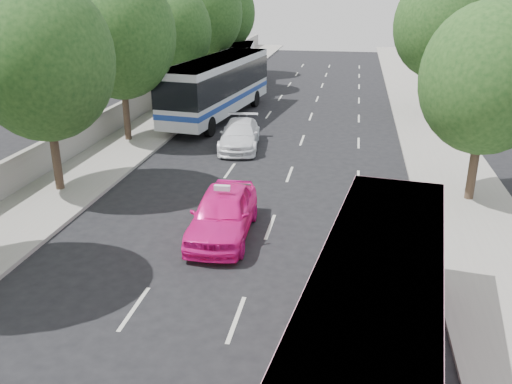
% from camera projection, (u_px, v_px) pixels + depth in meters
% --- Properties ---
extents(ground, '(120.00, 120.00, 0.00)m').
position_uv_depth(ground, '(218.00, 279.00, 16.55)').
color(ground, black).
rests_on(ground, ground).
extents(sidewalk_left, '(4.00, 90.00, 0.15)m').
position_uv_depth(sidewalk_left, '(167.00, 116.00, 36.28)').
color(sidewalk_left, '#9E998E').
rests_on(sidewalk_left, ground).
extents(sidewalk_right, '(4.00, 90.00, 0.12)m').
position_uv_depth(sidewalk_right, '(429.00, 128.00, 33.49)').
color(sidewalk_right, '#9E998E').
rests_on(sidewalk_right, ground).
extents(low_wall, '(0.30, 90.00, 1.50)m').
position_uv_depth(low_wall, '(140.00, 103.00, 36.28)').
color(low_wall, '#9E998E').
rests_on(low_wall, sidewalk_left).
extents(tree_left_b, '(5.70, 5.70, 8.88)m').
position_uv_depth(tree_left_b, '(43.00, 54.00, 21.29)').
color(tree_left_b, '#38281E').
rests_on(tree_left_b, ground).
extents(tree_left_c, '(6.00, 6.00, 9.35)m').
position_uv_depth(tree_left_c, '(120.00, 30.00, 28.56)').
color(tree_left_c, '#38281E').
rests_on(tree_left_c, ground).
extents(tree_left_d, '(5.52, 5.52, 8.60)m').
position_uv_depth(tree_left_d, '(171.00, 28.00, 36.06)').
color(tree_left_d, '#38281E').
rests_on(tree_left_d, ground).
extents(tree_left_e, '(6.30, 6.30, 9.82)m').
position_uv_depth(tree_left_e, '(204.00, 10.00, 43.10)').
color(tree_left_e, '#38281E').
rests_on(tree_left_e, ground).
extents(tree_left_f, '(5.88, 5.88, 9.16)m').
position_uv_depth(tree_left_f, '(225.00, 11.00, 50.63)').
color(tree_left_f, '#38281E').
rests_on(tree_left_f, ground).
extents(tree_right_near, '(5.10, 5.10, 7.95)m').
position_uv_depth(tree_right_near, '(490.00, 74.00, 20.52)').
color(tree_right_near, '#38281E').
rests_on(tree_right_near, ground).
extents(tree_right_far, '(6.00, 6.00, 9.35)m').
position_uv_depth(tree_right_far, '(442.00, 21.00, 34.82)').
color(tree_right_far, '#38281E').
rests_on(tree_right_far, ground).
extents(pink_bus, '(3.83, 10.14, 3.15)m').
position_uv_depth(pink_bus, '(377.00, 306.00, 11.63)').
color(pink_bus, pink).
rests_on(pink_bus, ground).
extents(pink_taxi, '(2.25, 5.14, 1.72)m').
position_uv_depth(pink_taxi, '(223.00, 213.00, 19.09)').
color(pink_taxi, '#FA1592').
rests_on(pink_taxi, ground).
extents(white_pickup, '(2.61, 5.22, 1.46)m').
position_uv_depth(white_pickup, '(240.00, 135.00, 29.43)').
color(white_pickup, white).
rests_on(white_pickup, ground).
extents(tour_coach_front, '(4.51, 13.17, 3.86)m').
position_uv_depth(tour_coach_front, '(218.00, 83.00, 35.39)').
color(tour_coach_front, silver).
rests_on(tour_coach_front, ground).
extents(tour_coach_rear, '(3.86, 11.34, 3.33)m').
position_uv_depth(tour_coach_rear, '(237.00, 63.00, 46.76)').
color(tour_coach_rear, silver).
rests_on(tour_coach_rear, ground).
extents(taxi_roof_sign, '(0.56, 0.20, 0.18)m').
position_uv_depth(taxi_roof_sign, '(222.00, 188.00, 18.74)').
color(taxi_roof_sign, silver).
rests_on(taxi_roof_sign, pink_taxi).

